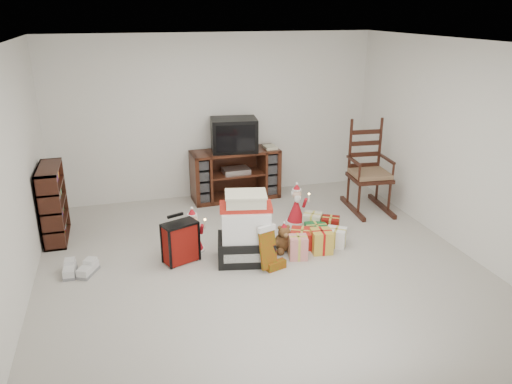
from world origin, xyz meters
TOP-DOWN VIEW (x-y plane):
  - room at (0.00, 0.00)m, footprint 5.01×5.01m
  - tv_stand at (0.25, 2.23)m, footprint 1.38×0.54m
  - bookshelf at (-2.34, 1.42)m, footprint 0.27×0.80m
  - rocking_chair at (2.02, 1.29)m, footprint 0.62×0.95m
  - gift_pile at (-0.12, 0.16)m, footprint 0.75×0.61m
  - red_suitcase at (-0.87, 0.34)m, footprint 0.43×0.33m
  - stocking at (0.05, -0.14)m, footprint 0.28×0.19m
  - teddy_bear at (0.38, 0.28)m, footprint 0.23×0.20m
  - santa_figurine at (0.82, 1.03)m, footprint 0.29×0.27m
  - mrs_claus_figurine at (-0.69, 0.57)m, footprint 0.28×0.26m
  - sneaker_pair at (-2.02, 0.35)m, footprint 0.40×0.34m
  - gift_cluster at (0.84, 0.38)m, footprint 0.72×1.06m
  - crt_television at (0.23, 2.22)m, footprint 0.73×0.57m

SIDE VIEW (x-z plane):
  - sneaker_pair at x=-2.02m, z-range 0.00..0.11m
  - gift_cluster at x=0.84m, z-range 0.00..0.25m
  - teddy_bear at x=0.38m, z-range -0.02..0.32m
  - mrs_claus_figurine at x=-0.69m, z-range -0.07..0.51m
  - santa_figurine at x=0.82m, z-range -0.07..0.52m
  - red_suitcase at x=-0.87m, z-range -0.04..0.54m
  - stocking at x=0.05m, z-range 0.00..0.55m
  - gift_pile at x=-0.12m, z-range -0.05..0.78m
  - tv_stand at x=0.25m, z-range 0.00..0.78m
  - bookshelf at x=-2.34m, z-range -0.02..0.96m
  - rocking_chair at x=2.02m, z-range -0.22..1.16m
  - crt_television at x=0.23m, z-range 0.77..1.27m
  - room at x=0.00m, z-range -0.01..2.51m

